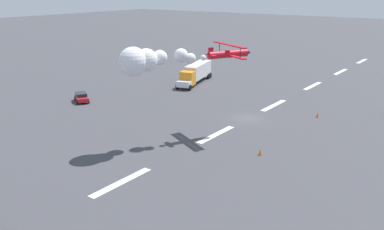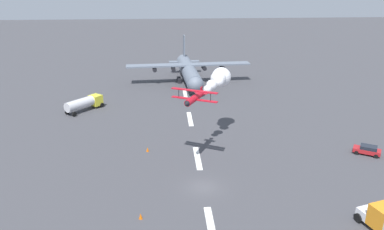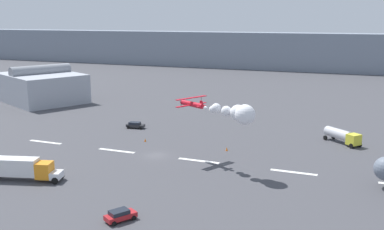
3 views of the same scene
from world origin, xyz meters
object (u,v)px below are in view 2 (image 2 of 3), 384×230
Objects in this scene: cargo_transport_plane at (189,72)px; stunt_biplane_red at (217,80)px; fuel_tanker_truck at (84,103)px; traffic_cone_near at (141,216)px; traffic_cone_far at (147,149)px; followme_car_yellow at (367,150)px.

stunt_biplane_red is (-36.23, -2.36, 7.25)m from cargo_transport_plane.
fuel_tanker_truck is at bearing 57.76° from stunt_biplane_red.
traffic_cone_near is (-59.27, 9.75, -2.98)m from cargo_transport_plane.
cargo_transport_plane reaches higher than fuel_tanker_truck.
stunt_biplane_red is 21.95× the size of traffic_cone_far.
followme_car_yellow is at bearing -95.95° from traffic_cone_far.
traffic_cone_near is at bearing 179.58° from traffic_cone_far.
cargo_transport_plane is 7.46× the size of followme_car_yellow.
stunt_biplane_red is at bearing 70.32° from followme_car_yellow.
cargo_transport_plane reaches higher than traffic_cone_near.
traffic_cone_far is at bearing -146.31° from fuel_tanker_truck.
cargo_transport_plane is 42.15m from traffic_cone_far.
fuel_tanker_truck is 41.92m from traffic_cone_near.
traffic_cone_near is at bearing 170.66° from cargo_transport_plane.
followme_car_yellow is at bearing -67.62° from traffic_cone_near.
traffic_cone_near is (-23.05, 12.11, -10.23)m from stunt_biplane_red.
traffic_cone_far is (-4.70, 11.98, -10.23)m from stunt_biplane_red.
traffic_cone_near is 18.35m from traffic_cone_far.
traffic_cone_near is (-39.50, -13.97, -1.36)m from fuel_tanker_truck.
fuel_tanker_truck is at bearing 129.82° from cargo_transport_plane.
stunt_biplane_red is at bearing -176.28° from cargo_transport_plane.
stunt_biplane_red reaches higher than fuel_tanker_truck.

